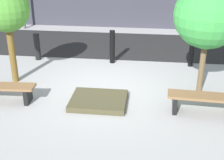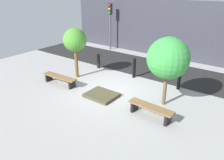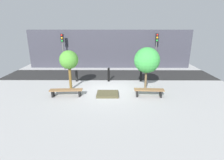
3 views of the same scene
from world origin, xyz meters
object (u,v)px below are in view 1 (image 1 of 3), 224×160
tree_behind_left_bench (6,10)px  bollard_far_left (37,47)px  planter_bed (99,101)px  bollard_left (112,47)px  tree_behind_right_bench (209,15)px  bollard_center (192,51)px  bench_right (208,101)px

tree_behind_left_bench → bollard_far_left: size_ratio=3.03×
planter_bed → bollard_left: size_ratio=1.26×
planter_bed → tree_behind_right_bench: (2.54, 1.02, 1.96)m
planter_bed → bollard_center: size_ratio=1.34×
planter_bed → tree_behind_left_bench: 3.36m
planter_bed → bollard_left: (0.00, 2.81, 0.47)m
bollard_far_left → bench_right: bearing=-30.8°
tree_behind_left_bench → bollard_center: (5.05, 1.79, -1.52)m
tree_behind_right_bench → bollard_far_left: (-5.05, 1.79, -1.58)m
bollard_far_left → tree_behind_left_bench: bearing=-91.4°
bench_right → bollard_left: size_ratio=1.70×
planter_bed → bollard_far_left: (-2.50, 2.81, 0.37)m
bollard_left → bollard_center: 2.50m
tree_behind_left_bench → tree_behind_right_bench: tree_behind_right_bench is taller
planter_bed → bollard_far_left: bollard_far_left is taller
bollard_center → tree_behind_right_bench: bearing=-88.6°
bollard_far_left → bollard_left: (2.50, 0.00, 0.10)m
bench_right → planter_bed: size_ratio=1.35×
bollard_left → bollard_center: bollard_left is taller
planter_bed → bollard_left: 2.85m
planter_bed → bollard_center: bearing=48.3°
bollard_far_left → bollard_left: bearing=0.0°
planter_bed → bollard_far_left: 3.78m
tree_behind_left_bench → bollard_far_left: bearing=88.6°
tree_behind_left_bench → bollard_left: tree_behind_left_bench is taller
tree_behind_right_bench → bollard_center: tree_behind_right_bench is taller
bench_right → tree_behind_right_bench: 2.08m
tree_behind_right_bench → bollard_far_left: size_ratio=3.27×
tree_behind_left_bench → tree_behind_right_bench: size_ratio=0.93×
bench_right → bollard_center: bearing=94.0°
bench_right → tree_behind_left_bench: bearing=169.8°
bollard_far_left → bollard_left: 2.50m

